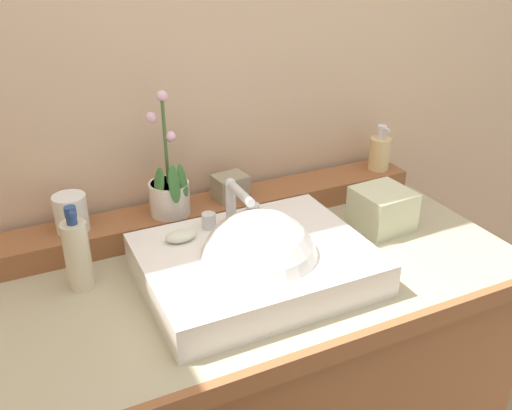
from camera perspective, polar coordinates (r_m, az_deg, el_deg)
wall_back at (r=1.51m, az=-6.83°, el=13.75°), size 3.00×0.20×2.41m
vanity_cabinet at (r=1.56m, az=0.17°, el=-19.10°), size 1.18×0.62×0.85m
back_ledge at (r=1.46m, az=-3.78°, el=-0.55°), size 1.11×0.12×0.06m
sink_basin at (r=1.22m, az=0.15°, el=-6.26°), size 0.48×0.38×0.28m
soap_bar at (r=1.24m, az=-7.65°, el=-3.12°), size 0.07×0.04×0.02m
potted_plant at (r=1.37m, az=-8.80°, el=1.39°), size 0.10×0.11×0.30m
soap_dispenser at (r=1.65m, az=12.44°, el=5.27°), size 0.06×0.06×0.13m
tumbler_cup at (r=1.36m, az=-18.25°, el=-0.79°), size 0.08×0.08×0.09m
trinket_box at (r=1.45m, az=-2.63°, el=1.87°), size 0.09×0.08×0.06m
lotion_bottle at (r=1.23m, az=-17.68°, el=-4.73°), size 0.05×0.06×0.19m
tissue_box at (r=1.46m, az=12.68°, el=-0.38°), size 0.14×0.14×0.10m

